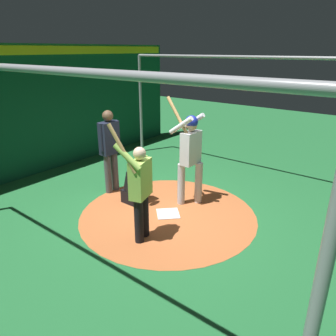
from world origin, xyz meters
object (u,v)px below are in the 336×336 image
Objects in this scene: home_plate at (168,214)px; umpire at (110,147)px; catcher at (136,186)px; visitor at (140,188)px; batter at (190,151)px.

umpire reaches higher than home_plate.
home_plate is at bearing -0.19° from catcher.
home_plate is 0.21× the size of visitor.
visitor reaches higher than home_plate.
visitor is (0.16, -0.93, 0.91)m from home_plate.
umpire is (-1.68, -0.57, -0.09)m from batter.
visitor is (1.81, -1.01, -0.10)m from umpire.
batter is at bearing 18.72° from umpire.
home_plate is at bearing -93.13° from batter.
home_plate is 1.28m from batter.
visitor is at bearing -80.03° from home_plate.
batter is 1.33m from catcher.
catcher is (-0.87, -0.65, -0.76)m from batter.
batter is at bearing 36.79° from catcher.
batter reaches higher than visitor.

